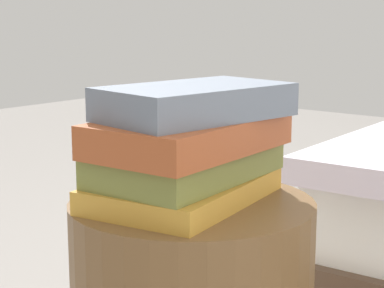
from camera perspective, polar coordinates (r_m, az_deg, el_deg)
name	(u,v)px	position (r m, az deg, el deg)	size (l,w,h in m)	color
book_ochre	(183,190)	(1.00, -0.74, -3.86)	(0.28, 0.19, 0.03)	#B7842D
book_olive	(188,164)	(0.99, -0.37, -1.65)	(0.28, 0.17, 0.04)	olive
book_rust	(190,135)	(0.97, -0.20, 0.78)	(0.29, 0.17, 0.05)	#994723
book_slate	(193,102)	(0.96, 0.12, 3.53)	(0.27, 0.16, 0.05)	slate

